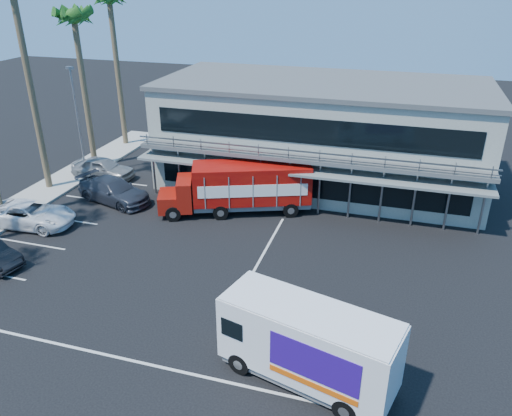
# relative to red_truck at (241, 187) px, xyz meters

# --- Properties ---
(ground) EXTENTS (120.00, 120.00, 0.00)m
(ground) POSITION_rel_red_truck_xyz_m (0.81, -8.26, -1.76)
(ground) COLOR black
(ground) RESTS_ON ground
(building) EXTENTS (22.40, 12.00, 7.30)m
(building) POSITION_rel_red_truck_xyz_m (3.81, 6.68, 1.89)
(building) COLOR gray
(building) RESTS_ON ground
(curb_strip) EXTENTS (3.00, 32.00, 0.16)m
(curb_strip) POSITION_rel_red_truck_xyz_m (-14.19, -2.26, -1.68)
(curb_strip) COLOR #A5A399
(curb_strip) RESTS_ON ground
(palm_e) EXTENTS (2.80, 2.80, 12.25)m
(palm_e) POSITION_rel_red_truck_xyz_m (-13.89, 4.74, 8.81)
(palm_e) COLOR brown
(palm_e) RESTS_ON ground
(palm_f) EXTENTS (2.80, 2.80, 13.25)m
(palm_f) POSITION_rel_red_truck_xyz_m (-14.29, 10.24, 9.71)
(palm_f) COLOR brown
(palm_f) RESTS_ON ground
(light_pole_far) EXTENTS (0.50, 0.25, 8.09)m
(light_pole_far) POSITION_rel_red_truck_xyz_m (-13.39, 2.74, 2.74)
(light_pole_far) COLOR gray
(light_pole_far) RESTS_ON ground
(red_truck) EXTENTS (9.69, 5.47, 3.21)m
(red_truck) POSITION_rel_red_truck_xyz_m (0.00, 0.00, 0.00)
(red_truck) COLOR maroon
(red_truck) RESTS_ON ground
(white_van) EXTENTS (6.93, 3.87, 3.21)m
(white_van) POSITION_rel_red_truck_xyz_m (6.91, -13.26, -0.06)
(white_van) COLOR white
(white_van) RESTS_ON ground
(parked_car_c) EXTENTS (5.59, 2.90, 1.51)m
(parked_car_c) POSITION_rel_red_truck_xyz_m (-11.69, -5.49, -1.01)
(parked_car_c) COLOR white
(parked_car_c) RESTS_ON ground
(parked_car_d) EXTENTS (5.82, 3.61, 1.57)m
(parked_car_d) POSITION_rel_red_truck_xyz_m (-8.69, -0.93, -0.97)
(parked_car_d) COLOR #2C303B
(parked_car_d) RESTS_ON ground
(parked_car_e) EXTENTS (4.82, 2.10, 1.62)m
(parked_car_e) POSITION_rel_red_truck_xyz_m (-11.69, 2.54, -0.95)
(parked_car_e) COLOR gray
(parked_car_e) RESTS_ON ground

